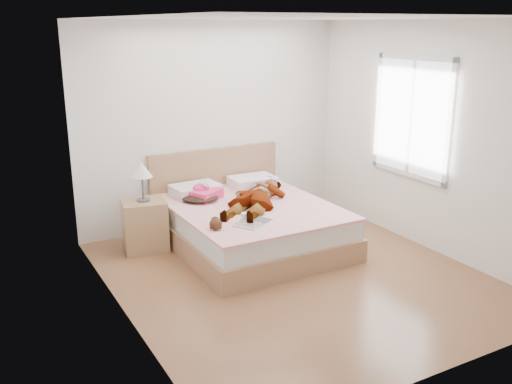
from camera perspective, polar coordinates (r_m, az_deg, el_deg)
ground at (r=6.08m, az=3.93°, el=-8.35°), size 4.00×4.00×0.00m
woman at (r=6.74m, az=0.14°, el=-0.14°), size 1.55×1.56×0.22m
hair at (r=6.91m, az=-5.82°, el=-0.41°), size 0.58×0.65×0.08m
phone at (r=6.85m, az=-5.15°, el=0.71°), size 0.10×0.10×0.05m
room_shell at (r=6.95m, az=15.30°, el=7.23°), size 4.00×4.00×4.00m
bed at (r=6.80m, az=-0.76°, el=-3.05°), size 1.80×2.08×1.00m
towel at (r=6.91m, az=-5.20°, el=-0.06°), size 0.47×0.44×0.19m
magazine at (r=6.08m, az=-0.25°, el=-3.02°), size 0.50×0.45×0.02m
coffee_mug at (r=6.13m, az=-1.13°, el=-2.49°), size 0.11×0.09×0.09m
plush_toy at (r=5.90m, az=-4.06°, el=-3.14°), size 0.18×0.22×0.11m
nightstand at (r=6.74m, az=-11.07°, el=-2.89°), size 0.56×0.51×1.05m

